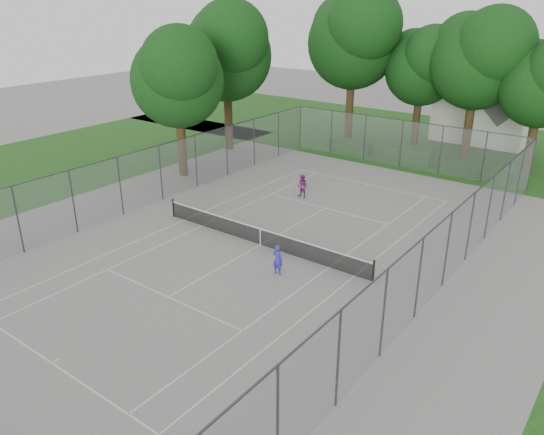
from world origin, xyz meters
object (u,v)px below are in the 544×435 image
Objects in this scene: tennis_net at (260,236)px; house at (488,96)px; woman_player at (303,186)px; girl_player at (278,259)px.

house reaches higher than tennis_net.
tennis_net is at bearing -69.01° from woman_player.
house is 6.33× the size of woman_player.
house reaches higher than girl_player.
woman_player reaches higher than girl_player.
tennis_net is at bearing -37.85° from girl_player.
woman_player is (-2.15, 7.11, 0.24)m from tennis_net.
girl_player is (0.01, -30.78, -3.10)m from house.
girl_player is at bearing -58.58° from woman_player.
tennis_net is at bearing -94.93° from house.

